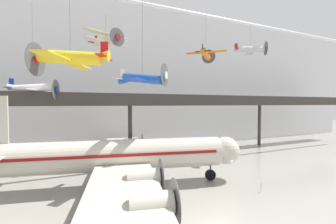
# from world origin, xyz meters

# --- Properties ---
(hangar_back_wall) EXTENTS (140.00, 3.00, 29.60)m
(hangar_back_wall) POSITION_xyz_m (0.00, 32.62, 14.80)
(hangar_back_wall) COLOR silver
(hangar_back_wall) RESTS_ON ground
(mezzanine_walkway) EXTENTS (110.00, 3.20, 11.07)m
(mezzanine_walkway) POSITION_xyz_m (0.00, 23.44, 9.37)
(mezzanine_walkway) COLOR #38332D
(mezzanine_walkway) RESTS_ON ground
(ceiling_truss_beam) EXTENTS (120.00, 0.60, 0.60)m
(ceiling_truss_beam) POSITION_xyz_m (0.00, 18.29, 23.99)
(ceiling_truss_beam) COLOR silver
(airliner_silver_main) EXTENTS (30.48, 35.17, 10.21)m
(airliner_silver_main) POSITION_xyz_m (-5.24, 11.68, 3.54)
(airliner_silver_main) COLOR beige
(airliner_silver_main) RESTS_ON ground
(suspended_plane_white_twin) EXTENTS (6.74, 7.94, 13.40)m
(suspended_plane_white_twin) POSITION_xyz_m (-14.11, 22.77, 11.56)
(suspended_plane_white_twin) COLOR silver
(suspended_plane_blue_trainer) EXTENTS (6.35, 6.43, 12.02)m
(suspended_plane_blue_trainer) POSITION_xyz_m (-1.60, 12.40, 12.40)
(suspended_plane_blue_trainer) COLOR #1E4CAD
(suspended_plane_orange_highwing) EXTENTS (5.47, 5.47, 7.49)m
(suspended_plane_orange_highwing) POSITION_xyz_m (10.12, 16.43, 17.21)
(suspended_plane_orange_highwing) COLOR orange
(suspended_plane_yellow_lowwing) EXTENTS (6.60, 7.49, 11.81)m
(suspended_plane_yellow_lowwing) POSITION_xyz_m (-9.68, 6.64, 13.15)
(suspended_plane_yellow_lowwing) COLOR yellow
(suspended_plane_silver_racer) EXTENTS (5.92, 6.51, 5.63)m
(suspended_plane_silver_racer) POSITION_xyz_m (20.37, 17.37, 19.18)
(suspended_plane_silver_racer) COLOR silver
(suspended_plane_cream_biplane) EXTENTS (7.43, 6.56, 5.56)m
(suspended_plane_cream_biplane) POSITION_xyz_m (-4.07, 23.42, 19.56)
(suspended_plane_cream_biplane) COLOR beige
(stanchion_barrier) EXTENTS (0.36, 0.36, 1.08)m
(stanchion_barrier) POSITION_xyz_m (8.57, 3.71, 0.33)
(stanchion_barrier) COLOR #B2B5BA
(stanchion_barrier) RESTS_ON ground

